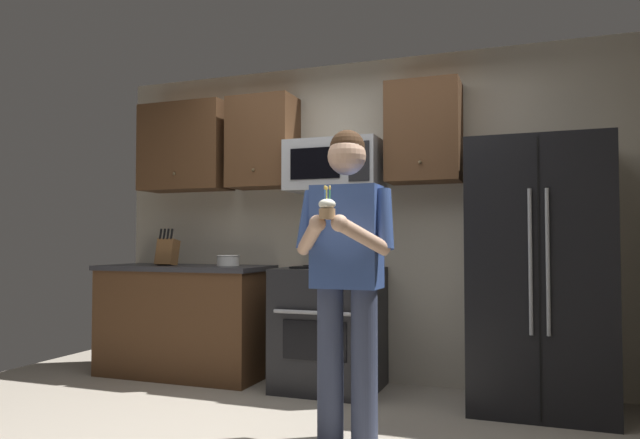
# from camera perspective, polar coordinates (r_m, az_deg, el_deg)

# --- Properties ---
(wall_back) EXTENTS (4.40, 0.10, 2.60)m
(wall_back) POSITION_cam_1_polar(r_m,az_deg,el_deg) (4.80, 4.16, -0.04)
(wall_back) COLOR #B7AD99
(wall_back) RESTS_ON ground
(oven_range) EXTENTS (0.76, 0.70, 0.93)m
(oven_range) POSITION_cam_1_polar(r_m,az_deg,el_deg) (4.52, 0.94, -10.58)
(oven_range) COLOR black
(oven_range) RESTS_ON ground
(microwave) EXTENTS (0.74, 0.41, 0.40)m
(microwave) POSITION_cam_1_polar(r_m,az_deg,el_deg) (4.62, 1.42, 5.27)
(microwave) COLOR #9EA0A5
(refrigerator) EXTENTS (0.90, 0.75, 1.80)m
(refrigerator) POSITION_cam_1_polar(r_m,az_deg,el_deg) (4.19, 20.62, -5.08)
(refrigerator) COLOR black
(refrigerator) RESTS_ON ground
(cabinet_row_upper) EXTENTS (2.78, 0.36, 0.76)m
(cabinet_row_upper) POSITION_cam_1_polar(r_m,az_deg,el_deg) (4.91, -4.82, 7.54)
(cabinet_row_upper) COLOR #4C301C
(counter_left) EXTENTS (1.44, 0.66, 0.92)m
(counter_left) POSITION_cam_1_polar(r_m,az_deg,el_deg) (5.10, -13.10, -9.55)
(counter_left) COLOR #4C301C
(counter_left) RESTS_ON ground
(knife_block) EXTENTS (0.16, 0.15, 0.32)m
(knife_block) POSITION_cam_1_polar(r_m,az_deg,el_deg) (5.10, -14.73, -3.08)
(knife_block) COLOR brown
(knife_block) RESTS_ON counter_left
(bowl_large_white) EXTENTS (0.19, 0.19, 0.09)m
(bowl_large_white) POSITION_cam_1_polar(r_m,az_deg,el_deg) (4.91, -8.99, -3.96)
(bowl_large_white) COLOR white
(bowl_large_white) RESTS_ON counter_left
(person) EXTENTS (0.60, 0.48, 1.76)m
(person) POSITION_cam_1_polar(r_m,az_deg,el_deg) (3.29, 2.60, -4.39)
(person) COLOR #383F59
(person) RESTS_ON ground
(cupcake) EXTENTS (0.09, 0.09, 0.17)m
(cupcake) POSITION_cam_1_polar(r_m,az_deg,el_deg) (2.98, 0.70, 1.09)
(cupcake) COLOR #A87F56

